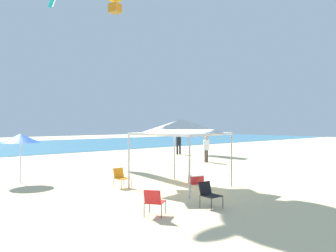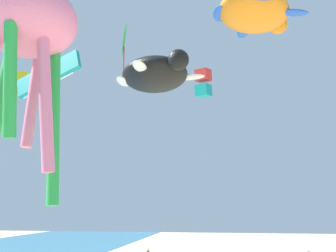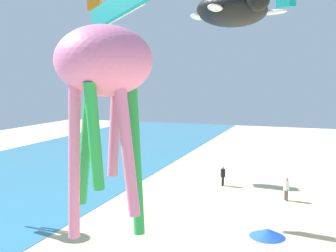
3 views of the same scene
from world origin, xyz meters
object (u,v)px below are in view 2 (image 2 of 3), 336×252
at_px(kite_turtle_black, 155,75).
at_px(kite_box_yellow, 22,85).
at_px(kite_diamond_green, 124,41).
at_px(kite_turtle_orange, 256,13).
at_px(kite_octopus_pink, 27,32).
at_px(kite_box_red, 203,83).
at_px(kite_parafoil_teal, 48,75).

bearing_deg(kite_turtle_black, kite_box_yellow, -169.72).
bearing_deg(kite_box_yellow, kite_diamond_green, 68.08).
xyz_separation_m(kite_diamond_green, kite_box_yellow, (1.65, 11.51, -3.46)).
bearing_deg(kite_turtle_orange, kite_octopus_pink, -176.14).
xyz_separation_m(kite_box_red, kite_turtle_black, (-13.84, 2.20, -3.80)).
relative_size(kite_turtle_orange, kite_parafoil_teal, 0.96).
xyz_separation_m(kite_turtle_orange, kite_box_red, (18.65, 3.82, 2.52)).
bearing_deg(kite_diamond_green, kite_parafoil_teal, -24.90).
height_order(kite_turtle_orange, kite_diamond_green, kite_diamond_green).
relative_size(kite_turtle_orange, kite_box_yellow, 2.00).
relative_size(kite_turtle_orange, kite_octopus_pink, 0.96).
xyz_separation_m(kite_box_red, kite_octopus_pink, (-28.65, 2.63, -7.76)).
relative_size(kite_octopus_pink, kite_parafoil_teal, 1.00).
xyz_separation_m(kite_turtle_orange, kite_box_yellow, (18.12, 22.96, 3.12)).
relative_size(kite_diamond_green, kite_box_yellow, 1.85).
relative_size(kite_turtle_black, kite_box_yellow, 2.46).
bearing_deg(kite_turtle_orange, kite_diamond_green, 71.49).
xyz_separation_m(kite_parafoil_teal, kite_turtle_black, (-2.09, -8.36, -1.16)).
bearing_deg(kite_turtle_black, kite_turtle_orange, 9.87).
bearing_deg(kite_parafoil_teal, kite_box_red, -121.86).
height_order(kite_diamond_green, kite_box_yellow, kite_diamond_green).
distance_m(kite_diamond_green, kite_turtle_black, 15.06).
distance_m(kite_turtle_orange, kite_diamond_green, 21.11).
bearing_deg(kite_octopus_pink, kite_parafoil_teal, 15.06).
xyz_separation_m(kite_turtle_black, kite_box_yellow, (13.31, 16.93, 4.40)).
bearing_deg(kite_diamond_green, kite_box_red, 98.18).
xyz_separation_m(kite_box_red, kite_parafoil_teal, (-11.75, 10.57, -2.64)).
xyz_separation_m(kite_octopus_pink, kite_box_yellow, (28.11, 16.51, 8.35)).
xyz_separation_m(kite_turtle_orange, kite_octopus_pink, (-10.00, 6.45, -5.23)).
height_order(kite_box_red, kite_octopus_pink, kite_box_red).
relative_size(kite_box_red, kite_parafoil_teal, 0.52).
relative_size(kite_octopus_pink, kite_diamond_green, 1.13).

